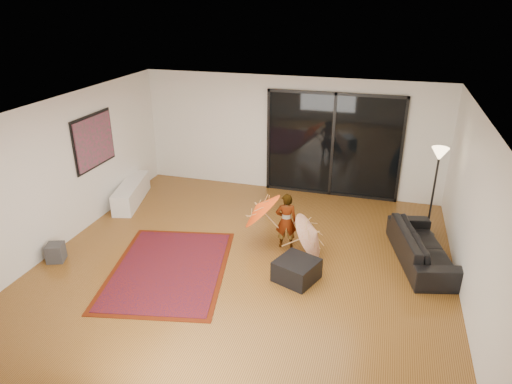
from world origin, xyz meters
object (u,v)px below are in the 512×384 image
at_px(media_console, 132,193).
at_px(sofa, 422,247).
at_px(ottoman, 297,270).
at_px(child, 286,221).

height_order(media_console, sofa, sofa).
bearing_deg(ottoman, media_console, 154.64).
relative_size(sofa, ottoman, 3.21).
height_order(sofa, child, child).
distance_m(media_console, child, 3.93).
bearing_deg(sofa, ottoman, 106.17).
distance_m(media_console, sofa, 6.25).
distance_m(sofa, child, 2.43).
relative_size(sofa, child, 1.86).
relative_size(media_console, sofa, 0.83).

